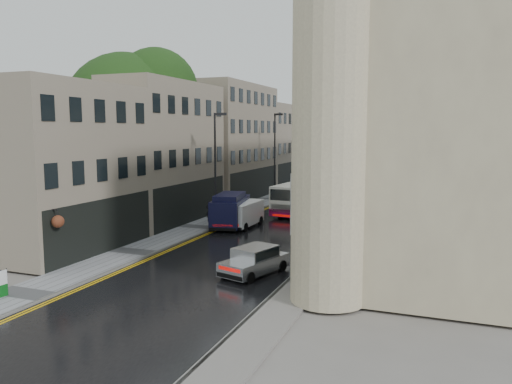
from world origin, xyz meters
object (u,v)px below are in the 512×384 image
Objects in this scene: tree_near at (127,135)px; silver_hatchback at (225,263)px; white_lorry at (296,208)px; pedestrian at (210,211)px; lamp_post_near at (215,170)px; cream_bus at (281,200)px; lamp_post_far at (275,157)px; tree_far at (204,141)px; estate_sign at (0,284)px; navy_van at (212,213)px; white_van at (223,217)px.

silver_hatchback is (13.90, -11.74, -6.20)m from tree_near.
pedestrian is at bearing 141.56° from white_lorry.
silver_hatchback is at bearing -74.29° from lamp_post_near.
silver_hatchback is (-1.21, -8.41, -1.64)m from white_lorry.
cream_bus reaches higher than silver_hatchback.
tree_near is at bearing -99.18° from lamp_post_far.
tree_far is 13.08m from cream_bus.
pedestrian is 0.19× the size of lamp_post_far.
cream_bus is at bearing -51.43° from lamp_post_far.
tree_near is 3.58× the size of silver_hatchback.
white_lorry is at bearing 64.45° from estate_sign.
tree_near is at bearing 156.64° from silver_hatchback.
lamp_post_far is at bearing 81.77° from navy_van.
cream_bus is 8.73× the size of estate_sign.
white_lorry is at bearing -26.48° from navy_van.
tree_near reaches higher than tree_far.
lamp_post_near is at bearing -107.72° from cream_bus.
tree_near reaches higher than lamp_post_far.
white_lorry is 7.88× the size of estate_sign.
estate_sign is (-2.62, -17.42, -0.31)m from white_van.
tree_near reaches higher than lamp_post_near.
white_lorry is 5.46× the size of pedestrian.
lamp_post_far is 7.75× the size of estate_sign.
white_van is at bearing -4.99° from tree_near.
estate_sign is at bearing -130.05° from white_lorry.
tree_near reaches higher than silver_hatchback.
estate_sign is at bearing -75.51° from lamp_post_far.
lamp_post_near is 15.28m from lamp_post_far.
tree_near reaches higher than white_van.
tree_near is 8.39× the size of pedestrian.
lamp_post_near is at bearing 90.33° from estate_sign.
white_lorry is 17.42m from estate_sign.
silver_hatchback is 0.46× the size of lamp_post_near.
estate_sign is at bearing -71.29° from tree_near.
pedestrian is 1.44× the size of estate_sign.
silver_hatchback is (13.60, -24.74, -5.48)m from tree_far.
tree_far is 1.38× the size of white_lorry.
lamp_post_far is at bearing 96.12° from white_van.
white_lorry is (4.35, -10.13, 1.01)m from cream_bus.
lamp_post_near is at bearing 143.95° from white_van.
lamp_post_near is (-0.40, 1.42, 2.99)m from navy_van.
tree_near is at bearing 168.00° from lamp_post_near.
lamp_post_far is (-0.48, 15.27, 0.22)m from lamp_post_near.
estate_sign is at bearing -79.36° from tree_far.
lamp_post_near is (-2.95, -6.82, 2.96)m from cream_bus.
tree_far is 2.86× the size of white_van.
white_van is at bearing 148.92° from white_lorry.
white_van reaches higher than pedestrian.
lamp_post_near reaches higher than silver_hatchback.
tree_near is 1.54× the size of white_lorry.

